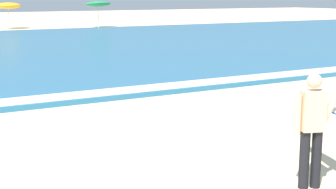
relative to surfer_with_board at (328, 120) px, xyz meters
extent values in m
cylinder|color=black|center=(-0.31, 0.12, -0.59)|extent=(0.15, 0.15, 0.88)
cylinder|color=black|center=(-0.14, 0.05, -0.59)|extent=(0.15, 0.15, 0.88)
cube|color=beige|center=(-0.22, 0.09, 0.15)|extent=(0.40, 0.33, 0.60)
sphere|color=beige|center=(-0.22, 0.09, 0.59)|extent=(0.22, 0.22, 0.22)
cylinder|color=beige|center=(-0.44, 0.17, 0.10)|extent=(0.10, 0.10, 0.58)
cylinder|color=beige|center=(0.04, 0.01, 0.17)|extent=(0.33, 0.20, 0.51)
cylinder|color=beige|center=(4.52, 39.07, -0.11)|extent=(0.05, 0.05, 1.84)
ellipsoid|color=#F4A31E|center=(4.52, 39.07, 0.89)|extent=(2.04, 2.04, 0.53)
cylinder|color=beige|center=(11.56, 36.86, -0.05)|extent=(0.05, 0.05, 1.96)
ellipsoid|color=#23844C|center=(11.56, 36.86, 1.00)|extent=(2.18, 2.22, 0.67)
camera|label=1|loc=(-5.74, -5.27, 1.82)|focal=55.63mm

